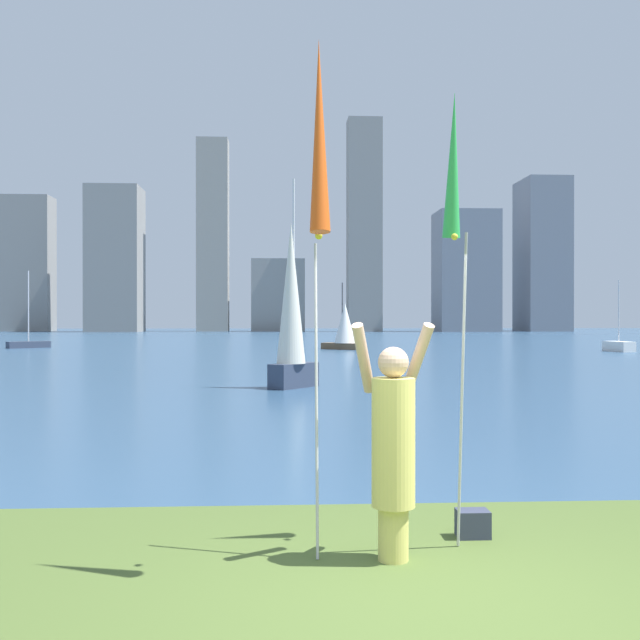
{
  "coord_description": "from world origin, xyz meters",
  "views": [
    {
      "loc": [
        -1.05,
        -5.06,
        1.99
      ],
      "look_at": [
        -0.26,
        9.23,
        1.92
      ],
      "focal_mm": 42.21,
      "sensor_mm": 36.0,
      "label": 1
    }
  ],
  "objects_px": {
    "kite_flag_right": "(453,176)",
    "sailboat_4": "(292,309)",
    "sailboat_0": "(619,346)",
    "sailboat_5": "(28,343)",
    "bag": "(473,524)",
    "kite_flag_left": "(319,145)",
    "person": "(393,443)",
    "sailboat_3": "(344,327)"
  },
  "relations": [
    {
      "from": "person",
      "to": "kite_flag_right",
      "type": "bearing_deg",
      "value": 28.29
    },
    {
      "from": "sailboat_4",
      "to": "sailboat_3",
      "type": "bearing_deg",
      "value": 81.51
    },
    {
      "from": "kite_flag_left",
      "to": "kite_flag_right",
      "type": "bearing_deg",
      "value": 31.56
    },
    {
      "from": "sailboat_0",
      "to": "sailboat_5",
      "type": "xyz_separation_m",
      "value": [
        -35.02,
        6.83,
        -0.03
      ]
    },
    {
      "from": "sailboat_0",
      "to": "sailboat_3",
      "type": "height_order",
      "value": "sailboat_0"
    },
    {
      "from": "sailboat_3",
      "to": "sailboat_4",
      "type": "relative_size",
      "value": 0.69
    },
    {
      "from": "sailboat_3",
      "to": "sailboat_5",
      "type": "height_order",
      "value": "sailboat_5"
    },
    {
      "from": "sailboat_0",
      "to": "sailboat_5",
      "type": "height_order",
      "value": "sailboat_5"
    },
    {
      "from": "person",
      "to": "sailboat_0",
      "type": "height_order",
      "value": "sailboat_0"
    },
    {
      "from": "kite_flag_right",
      "to": "sailboat_5",
      "type": "relative_size",
      "value": 0.81
    },
    {
      "from": "sailboat_0",
      "to": "bag",
      "type": "bearing_deg",
      "value": -116.69
    },
    {
      "from": "bag",
      "to": "kite_flag_left",
      "type": "bearing_deg",
      "value": -149.8
    },
    {
      "from": "person",
      "to": "sailboat_5",
      "type": "xyz_separation_m",
      "value": [
        -16.69,
        42.27,
        -0.67
      ]
    },
    {
      "from": "bag",
      "to": "sailboat_3",
      "type": "distance_m",
      "value": 38.58
    },
    {
      "from": "sailboat_5",
      "to": "sailboat_0",
      "type": "bearing_deg",
      "value": -11.03
    },
    {
      "from": "sailboat_0",
      "to": "sailboat_5",
      "type": "distance_m",
      "value": 35.68
    },
    {
      "from": "kite_flag_right",
      "to": "sailboat_4",
      "type": "height_order",
      "value": "sailboat_4"
    },
    {
      "from": "kite_flag_right",
      "to": "sailboat_0",
      "type": "distance_m",
      "value": 39.28
    },
    {
      "from": "sailboat_3",
      "to": "kite_flag_right",
      "type": "bearing_deg",
      "value": -93.63
    },
    {
      "from": "kite_flag_left",
      "to": "sailboat_0",
      "type": "xyz_separation_m",
      "value": [
        18.95,
        35.69,
        -3.01
      ]
    },
    {
      "from": "bag",
      "to": "kite_flag_right",
      "type": "bearing_deg",
      "value": -159.09
    },
    {
      "from": "kite_flag_left",
      "to": "kite_flag_right",
      "type": "distance_m",
      "value": 1.45
    },
    {
      "from": "person",
      "to": "kite_flag_right",
      "type": "relative_size",
      "value": 0.49
    },
    {
      "from": "person",
      "to": "sailboat_4",
      "type": "height_order",
      "value": "sailboat_4"
    },
    {
      "from": "kite_flag_right",
      "to": "sailboat_5",
      "type": "height_order",
      "value": "sailboat_5"
    },
    {
      "from": "kite_flag_right",
      "to": "sailboat_4",
      "type": "bearing_deg",
      "value": 94.72
    },
    {
      "from": "sailboat_0",
      "to": "sailboat_5",
      "type": "bearing_deg",
      "value": 168.97
    },
    {
      "from": "sailboat_4",
      "to": "sailboat_0",
      "type": "bearing_deg",
      "value": 47.52
    },
    {
      "from": "person",
      "to": "sailboat_5",
      "type": "distance_m",
      "value": 45.45
    },
    {
      "from": "kite_flag_right",
      "to": "sailboat_4",
      "type": "relative_size",
      "value": 0.68
    },
    {
      "from": "kite_flag_right",
      "to": "bag",
      "type": "relative_size",
      "value": 13.9
    },
    {
      "from": "kite_flag_left",
      "to": "bag",
      "type": "relative_size",
      "value": 14.63
    },
    {
      "from": "kite_flag_left",
      "to": "bag",
      "type": "xyz_separation_m",
      "value": [
        1.43,
        0.83,
        -3.2
      ]
    },
    {
      "from": "bag",
      "to": "sailboat_3",
      "type": "xyz_separation_m",
      "value": [
        2.25,
        38.5,
        1.23
      ]
    },
    {
      "from": "kite_flag_right",
      "to": "sailboat_4",
      "type": "xyz_separation_m",
      "value": [
        -1.18,
        14.29,
        -1.05
      ]
    },
    {
      "from": "person",
      "to": "bag",
      "type": "height_order",
      "value": "person"
    },
    {
      "from": "kite_flag_left",
      "to": "person",
      "type": "bearing_deg",
      "value": 21.23
    },
    {
      "from": "bag",
      "to": "sailboat_5",
      "type": "distance_m",
      "value": 45.21
    },
    {
      "from": "kite_flag_left",
      "to": "sailboat_0",
      "type": "relative_size",
      "value": 1.03
    },
    {
      "from": "kite_flag_left",
      "to": "sailboat_4",
      "type": "distance_m",
      "value": 15.09
    },
    {
      "from": "kite_flag_right",
      "to": "bag",
      "type": "distance_m",
      "value": 3.12
    },
    {
      "from": "kite_flag_left",
      "to": "sailboat_5",
      "type": "distance_m",
      "value": 45.55
    }
  ]
}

